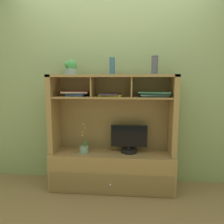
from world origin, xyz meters
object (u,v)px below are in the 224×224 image
object	(u,v)px
media_console	(112,155)
magazine_stack_left	(110,95)
magazine_stack_right	(76,93)
tv_monitor	(129,140)
ceramic_vase	(155,65)
magazine_stack_centre	(154,94)
potted_orchid	(84,148)
potted_succulent	(71,68)
accent_vase	(112,66)

from	to	relation	value
media_console	magazine_stack_left	size ratio (longest dim) A/B	5.25
magazine_stack_right	tv_monitor	bearing A→B (deg)	-0.30
tv_monitor	ceramic_vase	xyz separation A→B (m)	(0.28, -0.04, 0.90)
magazine_stack_centre	tv_monitor	bearing A→B (deg)	167.70
potted_orchid	ceramic_vase	size ratio (longest dim) A/B	1.74
magazine_stack_left	potted_succulent	distance (m)	0.56
potted_orchid	magazine_stack_right	size ratio (longest dim) A/B	1.07
ceramic_vase	media_console	bearing A→B (deg)	176.02
accent_vase	magazine_stack_centre	bearing A→B (deg)	-7.47
potted_orchid	magazine_stack_right	xyz separation A→B (m)	(-0.10, 0.06, 0.67)
potted_orchid	magazine_stack_centre	size ratio (longest dim) A/B	0.96
media_console	potted_succulent	xyz separation A→B (m)	(-0.48, -0.03, 1.06)
ceramic_vase	accent_vase	world-z (taller)	ceramic_vase
media_console	ceramic_vase	size ratio (longest dim) A/B	7.16
magazine_stack_left	ceramic_vase	bearing A→B (deg)	-1.10
potted_orchid	accent_vase	xyz separation A→B (m)	(0.34, 0.05, 1.00)
potted_orchid	ceramic_vase	xyz separation A→B (m)	(0.83, 0.01, 1.00)
potted_succulent	ceramic_vase	distance (m)	0.97
tv_monitor	magazine_stack_left	size ratio (longest dim) A/B	1.55
tv_monitor	magazine_stack_right	bearing A→B (deg)	179.70
media_console	potted_orchid	bearing A→B (deg)	-173.03
magazine_stack_centre	potted_succulent	size ratio (longest dim) A/B	2.14
potted_orchid	magazine_stack_centre	bearing A→B (deg)	-0.67
media_console	magazine_stack_left	world-z (taller)	media_console
potted_orchid	potted_succulent	xyz separation A→B (m)	(-0.14, 0.01, 0.98)
magazine_stack_right	ceramic_vase	bearing A→B (deg)	-2.90
potted_orchid	magazine_stack_left	bearing A→B (deg)	3.22
media_console	potted_succulent	size ratio (longest dim) A/B	8.45
magazine_stack_left	accent_vase	world-z (taller)	accent_vase
tv_monitor	potted_succulent	size ratio (longest dim) A/B	2.49
media_console	magazine_stack_right	distance (m)	0.88
tv_monitor	potted_succulent	distance (m)	1.11
magazine_stack_left	potted_succulent	world-z (taller)	potted_succulent
magazine_stack_left	accent_vase	xyz separation A→B (m)	(0.02, 0.04, 0.34)
tv_monitor	magazine_stack_centre	xyz separation A→B (m)	(0.28, -0.06, 0.57)
ceramic_vase	magazine_stack_centre	bearing A→B (deg)	-82.19
potted_succulent	potted_orchid	bearing A→B (deg)	-3.37
tv_monitor	potted_orchid	world-z (taller)	potted_orchid
magazine_stack_left	magazine_stack_right	distance (m)	0.42
potted_orchid	accent_vase	distance (m)	1.05
potted_orchid	potted_succulent	size ratio (longest dim) A/B	2.05
potted_orchid	magazine_stack_left	xyz separation A→B (m)	(0.32, 0.02, 0.66)
media_console	accent_vase	world-z (taller)	accent_vase
magazine_stack_centre	ceramic_vase	xyz separation A→B (m)	(-0.00, 0.02, 0.33)
media_console	potted_orchid	size ratio (longest dim) A/B	4.13
magazine_stack_left	accent_vase	distance (m)	0.34
magazine_stack_left	magazine_stack_right	world-z (taller)	magazine_stack_right
potted_orchid	magazine_stack_right	bearing A→B (deg)	150.66
media_console	accent_vase	xyz separation A→B (m)	(0.00, 0.01, 1.08)
tv_monitor	magazine_stack_centre	bearing A→B (deg)	-12.30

